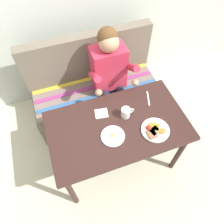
{
  "coord_description": "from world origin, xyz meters",
  "views": [
    {
      "loc": [
        -0.37,
        -0.88,
        2.28
      ],
      "look_at": [
        0.0,
        0.15,
        0.72
      ],
      "focal_mm": 34.03,
      "sensor_mm": 36.0,
      "label": 1
    }
  ],
  "objects": [
    {
      "name": "plate_breakfast",
      "position": [
        0.27,
        -0.16,
        0.74
      ],
      "size": [
        0.24,
        0.24,
        0.05
      ],
      "color": "white",
      "rests_on": "table"
    },
    {
      "name": "couch",
      "position": [
        0.0,
        0.76,
        0.33
      ],
      "size": [
        1.44,
        0.56,
        1.0
      ],
      "color": "#6A5F50",
      "rests_on": "ground"
    },
    {
      "name": "fork",
      "position": [
        0.37,
        0.18,
        0.73
      ],
      "size": [
        0.07,
        0.17,
        0.0
      ],
      "primitive_type": "cube",
      "rotation": [
        0.0,
        0.0,
        -0.32
      ],
      "color": "silver",
      "rests_on": "table"
    },
    {
      "name": "ground_plane",
      "position": [
        0.0,
        0.0,
        0.0
      ],
      "size": [
        8.0,
        8.0,
        0.0
      ],
      "primitive_type": "plane",
      "color": "beige"
    },
    {
      "name": "plate_eggs",
      "position": [
        -0.08,
        -0.09,
        0.74
      ],
      "size": [
        0.2,
        0.2,
        0.04
      ],
      "color": "white",
      "rests_on": "table"
    },
    {
      "name": "table",
      "position": [
        0.0,
        0.0,
        0.65
      ],
      "size": [
        1.2,
        0.7,
        0.73
      ],
      "color": "#321C19",
      "rests_on": "ground"
    },
    {
      "name": "coffee_mug",
      "position": [
        0.1,
        0.07,
        0.78
      ],
      "size": [
        0.12,
        0.08,
        0.09
      ],
      "color": "white",
      "rests_on": "table"
    },
    {
      "name": "person",
      "position": [
        0.14,
        0.59,
        0.74
      ],
      "size": [
        0.45,
        0.61,
        1.21
      ],
      "color": "#BD2A43",
      "rests_on": "ground"
    },
    {
      "name": "napkin",
      "position": [
        -0.1,
        0.16,
        0.73
      ],
      "size": [
        0.13,
        0.12,
        0.01
      ],
      "primitive_type": "cube",
      "rotation": [
        0.0,
        0.0,
        -0.16
      ],
      "color": "silver",
      "rests_on": "table"
    }
  ]
}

